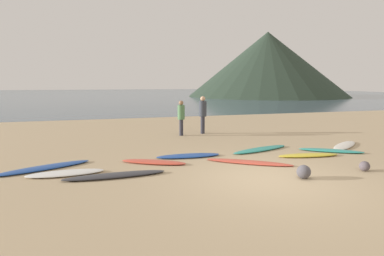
{
  "coord_description": "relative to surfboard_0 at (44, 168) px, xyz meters",
  "views": [
    {
      "loc": [
        -3.96,
        -6.69,
        2.45
      ],
      "look_at": [
        -0.47,
        5.28,
        0.6
      ],
      "focal_mm": 28.33,
      "sensor_mm": 36.0,
      "label": 1
    }
  ],
  "objects": [
    {
      "name": "surfboard_2",
      "position": [
        1.93,
        -1.34,
        0.01
      ],
      "size": [
        2.68,
        0.54,
        0.1
      ],
      "primitive_type": "ellipsoid",
      "rotation": [
        0.0,
        0.0,
        0.03
      ],
      "color": "#333338",
      "rests_on": "ground"
    },
    {
      "name": "person_0",
      "position": [
        6.34,
        4.65,
        1.04
      ],
      "size": [
        0.37,
        0.37,
        1.83
      ],
      "rotation": [
        0.0,
        0.0,
        4.56
      ],
      "color": "#2D2D38",
      "rests_on": "ground"
    },
    {
      "name": "surfboard_1",
      "position": [
        0.65,
        -0.76,
        0.0
      ],
      "size": [
        2.01,
        0.64,
        0.09
      ],
      "primitive_type": "ellipsoid",
      "rotation": [
        0.0,
        0.0,
        0.02
      ],
      "color": "white",
      "rests_on": "ground"
    },
    {
      "name": "surfboard_8",
      "position": [
        9.51,
        -0.48,
        0.01
      ],
      "size": [
        2.08,
        1.57,
        0.09
      ],
      "primitive_type": "ellipsoid",
      "rotation": [
        0.0,
        0.0,
        -0.58
      ],
      "color": "teal",
      "rests_on": "ground"
    },
    {
      "name": "person_1",
      "position": [
        5.18,
        4.38,
        0.93
      ],
      "size": [
        0.33,
        0.33,
        1.65
      ],
      "rotation": [
        0.0,
        0.0,
        2.3
      ],
      "color": "#2D2D38",
      "rests_on": "ground"
    },
    {
      "name": "surfboard_5",
      "position": [
        5.95,
        -1.07,
        -0.01
      ],
      "size": [
        2.49,
        1.87,
        0.07
      ],
      "primitive_type": "ellipsoid",
      "rotation": [
        0.0,
        0.0,
        -0.58
      ],
      "color": "#D84C38",
      "rests_on": "ground"
    },
    {
      "name": "surfboard_9",
      "position": [
        10.7,
        0.16,
        0.0
      ],
      "size": [
        2.18,
        1.7,
        0.09
      ],
      "primitive_type": "ellipsoid",
      "rotation": [
        0.0,
        0.0,
        0.59
      ],
      "color": "silver",
      "rests_on": "ground"
    },
    {
      "name": "beach_rock_far",
      "position": [
        8.69,
        -2.74,
        0.1
      ],
      "size": [
        0.28,
        0.28,
        0.28
      ],
      "primitive_type": "sphere",
      "color": "#564C51",
      "rests_on": "ground"
    },
    {
      "name": "surfboard_4",
      "position": [
        4.38,
        0.22,
        0.0
      ],
      "size": [
        2.18,
        0.68,
        0.09
      ],
      "primitive_type": "ellipsoid",
      "rotation": [
        0.0,
        0.0,
        -0.06
      ],
      "color": "#1E479E",
      "rests_on": "ground"
    },
    {
      "name": "surfboard_6",
      "position": [
        7.2,
        0.45,
        0.0
      ],
      "size": [
        2.62,
        1.24,
        0.09
      ],
      "primitive_type": "ellipsoid",
      "rotation": [
        0.0,
        0.0,
        0.3
      ],
      "color": "teal",
      "rests_on": "ground"
    },
    {
      "name": "surfboard_3",
      "position": [
        3.12,
        -0.26,
        0.0
      ],
      "size": [
        2.04,
        1.39,
        0.09
      ],
      "primitive_type": "ellipsoid",
      "rotation": [
        0.0,
        0.0,
        -0.49
      ],
      "color": "#D84C38",
      "rests_on": "ground"
    },
    {
      "name": "surfboard_7",
      "position": [
        8.28,
        -0.85,
        0.0
      ],
      "size": [
        2.16,
        0.75,
        0.09
      ],
      "primitive_type": "ellipsoid",
      "rotation": [
        0.0,
        0.0,
        -0.13
      ],
      "color": "yellow",
      "rests_on": "ground"
    },
    {
      "name": "beach_rock_near",
      "position": [
        6.62,
        -2.84,
        0.14
      ],
      "size": [
        0.36,
        0.36,
        0.36
      ],
      "primitive_type": "sphere",
      "color": "#4F4C51",
      "rests_on": "ground"
    },
    {
      "name": "headland_hill",
      "position": [
        31.12,
        41.82,
        5.83
      ],
      "size": [
        29.12,
        29.12,
        11.75
      ],
      "primitive_type": "cone",
      "color": "#28382B",
      "rests_on": "ground"
    },
    {
      "name": "surfboard_0",
      "position": [
        0.0,
        0.0,
        0.0
      ],
      "size": [
        2.59,
        1.52,
        0.08
      ],
      "primitive_type": "ellipsoid",
      "rotation": [
        0.0,
        0.0,
        0.41
      ],
      "color": "#1E479E",
      "rests_on": "ground"
    },
    {
      "name": "ocean_water",
      "position": [
        5.68,
        62.23,
        -0.04
      ],
      "size": [
        140.0,
        100.0,
        0.01
      ],
      "primitive_type": "cube",
      "color": "#475B6B",
      "rests_on": "ground"
    },
    {
      "name": "ground_plane",
      "position": [
        5.68,
        7.39,
        -0.14
      ],
      "size": [
        120.0,
        120.0,
        0.2
      ],
      "primitive_type": "cube",
      "color": "tan",
      "rests_on": "ground"
    }
  ]
}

